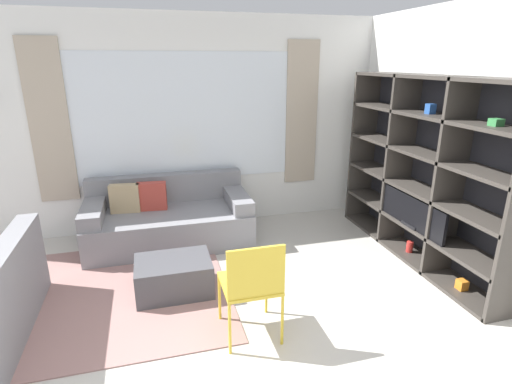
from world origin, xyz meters
The scene contains 7 objects.
wall_back centered at (0.00, 3.10, 1.36)m, with size 6.29×0.11×2.70m.
wall_right centered at (2.58, 1.53, 1.35)m, with size 0.07×4.26×2.70m, color white.
area_rug centered at (-0.96, 1.51, 0.01)m, with size 2.25×2.07×0.01m, color gray.
shelving_unit centered at (2.39, 1.45, 0.99)m, with size 0.38×2.55×2.00m.
couch_main centered at (-0.31, 2.58, 0.29)m, with size 1.93×0.95×0.77m.
ottoman centered at (-0.34, 1.38, 0.17)m, with size 0.71×0.51×0.34m.
folding_chair centered at (0.21, 0.53, 0.52)m, with size 0.44×0.46×0.86m.
Camera 1 is at (-0.46, -2.08, 2.14)m, focal length 28.00 mm.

